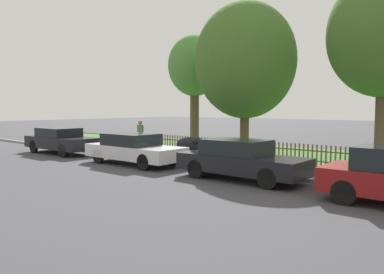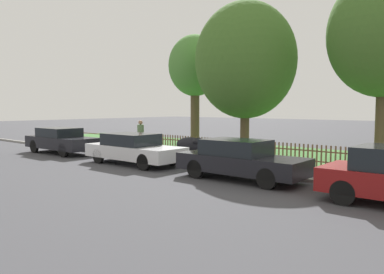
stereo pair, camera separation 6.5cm
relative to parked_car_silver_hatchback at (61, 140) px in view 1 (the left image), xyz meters
The scene contains 12 objects.
ground_plane 10.47m from the parked_car_silver_hatchback, ahead, with size 120.00×120.00×0.00m, color #424247.
kerb_stone 10.48m from the parked_car_silver_hatchback, ahead, with size 43.52×0.20×0.12m, color gray.
grass_strip 12.89m from the parked_car_silver_hatchback, 36.21° to the left, with size 43.52×6.81×0.01m, color #3D7033.
park_fence 11.21m from the parked_car_silver_hatchback, 22.07° to the left, with size 43.52×0.05×0.93m.
parked_car_silver_hatchback is the anchor object (origin of this frame).
parked_car_black_saloon 5.73m from the parked_car_silver_hatchback, ahead, with size 4.60×1.84×1.30m.
parked_car_navy_estate 11.00m from the parked_car_silver_hatchback, ahead, with size 4.39×1.70×1.34m.
covered_motorcycle 7.03m from the parked_car_silver_hatchback, 26.52° to the left, with size 1.88×0.74×0.99m.
tree_nearest_kerb 8.91m from the parked_car_silver_hatchback, 68.33° to the left, with size 3.23×3.23×6.80m.
tree_behind_motorcycle 10.34m from the parked_car_silver_hatchback, 38.99° to the left, with size 5.09×5.09×7.69m.
tree_mid_park 16.03m from the parked_car_silver_hatchback, 28.26° to the left, with size 4.68×4.68×8.20m.
pedestrian_near_fence 4.12m from the parked_car_silver_hatchback, 47.23° to the left, with size 0.41×0.41×1.71m.
Camera 1 is at (7.43, -11.34, 2.40)m, focal length 35.00 mm.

